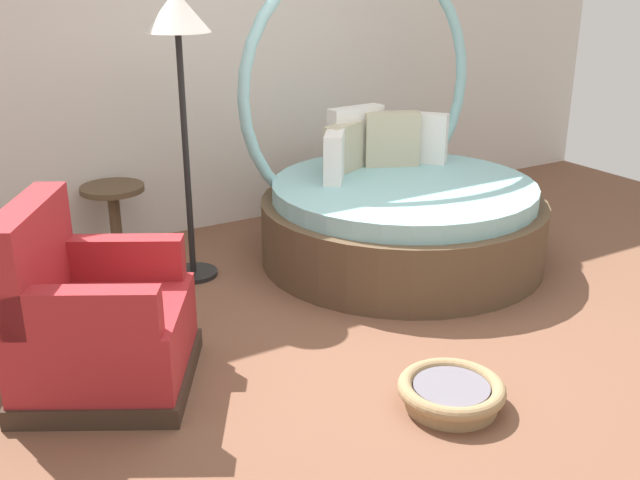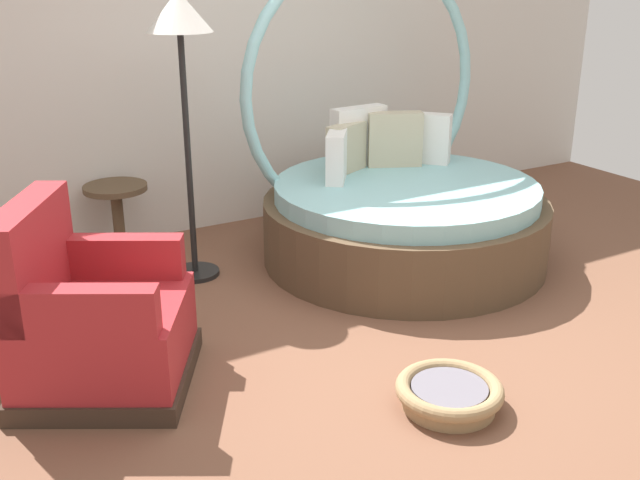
# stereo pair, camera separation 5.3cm
# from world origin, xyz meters

# --- Properties ---
(ground_plane) EXTENTS (8.00, 8.00, 0.02)m
(ground_plane) POSITION_xyz_m (0.00, 0.00, -0.01)
(ground_plane) COLOR brown
(back_wall) EXTENTS (8.00, 0.12, 2.90)m
(back_wall) POSITION_xyz_m (0.00, 2.44, 1.45)
(back_wall) COLOR silver
(back_wall) RESTS_ON ground_plane
(round_daybed) EXTENTS (1.96, 1.96, 2.10)m
(round_daybed) POSITION_xyz_m (0.85, 1.11, 0.39)
(round_daybed) COLOR brown
(round_daybed) RESTS_ON ground_plane
(red_armchair) EXTENTS (1.09, 1.09, 0.94)m
(red_armchair) POSITION_xyz_m (-1.44, 0.45, 0.33)
(red_armchair) COLOR #38281E
(red_armchair) RESTS_ON ground_plane
(pet_basket) EXTENTS (0.51, 0.51, 0.13)m
(pet_basket) POSITION_xyz_m (-0.08, -0.59, 0.07)
(pet_basket) COLOR #9E7F56
(pet_basket) RESTS_ON ground_plane
(side_table) EXTENTS (0.44, 0.44, 0.52)m
(side_table) POSITION_xyz_m (-0.86, 2.12, 0.43)
(side_table) COLOR brown
(side_table) RESTS_ON ground_plane
(floor_lamp) EXTENTS (0.40, 0.40, 1.82)m
(floor_lamp) POSITION_xyz_m (-0.53, 1.50, 1.53)
(floor_lamp) COLOR black
(floor_lamp) RESTS_ON ground_plane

